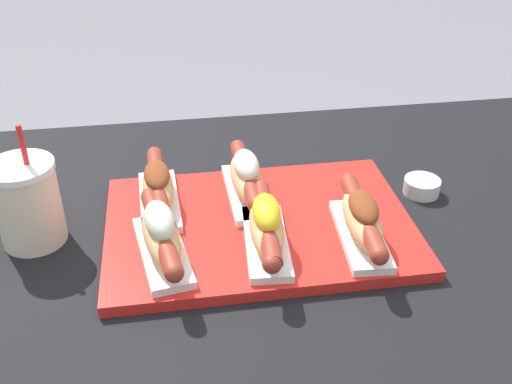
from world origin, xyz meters
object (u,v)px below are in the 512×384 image
(hot_dog_0, at_px, (161,235))
(drink_cup, at_px, (28,203))
(hot_dog_2, at_px, (362,220))
(sauce_bowl, at_px, (422,186))
(hot_dog_1, at_px, (265,226))
(hot_dog_4, at_px, (246,178))
(hot_dog_3, at_px, (158,187))
(serving_tray, at_px, (258,226))

(hot_dog_0, xyz_separation_m, drink_cup, (-0.19, 0.09, 0.01))
(hot_dog_2, bearing_deg, sauce_bowl, 41.24)
(hot_dog_1, relative_size, hot_dog_4, 1.00)
(hot_dog_4, bearing_deg, hot_dog_3, -178.78)
(hot_dog_0, relative_size, sauce_bowl, 3.47)
(hot_dog_4, bearing_deg, hot_dog_0, -135.74)
(hot_dog_1, distance_m, hot_dog_4, 0.14)
(hot_dog_0, bearing_deg, hot_dog_1, -0.41)
(hot_dog_3, bearing_deg, hot_dog_2, -25.50)
(hot_dog_4, distance_m, sauce_bowl, 0.30)
(sauce_bowl, bearing_deg, hot_dog_1, -156.43)
(hot_dog_4, bearing_deg, sauce_bowl, -1.78)
(hot_dog_0, relative_size, hot_dog_3, 0.99)
(hot_dog_2, height_order, drink_cup, drink_cup)
(hot_dog_3, height_order, sauce_bowl, hot_dog_3)
(hot_dog_3, distance_m, drink_cup, 0.19)
(sauce_bowl, bearing_deg, hot_dog_4, 178.22)
(hot_dog_1, height_order, hot_dog_4, same)
(hot_dog_3, bearing_deg, drink_cup, -167.69)
(hot_dog_0, distance_m, hot_dog_4, 0.19)
(hot_dog_4, height_order, drink_cup, drink_cup)
(serving_tray, bearing_deg, hot_dog_3, 154.70)
(sauce_bowl, height_order, drink_cup, drink_cup)
(hot_dog_1, distance_m, hot_dog_3, 0.20)
(serving_tray, distance_m, hot_dog_4, 0.09)
(hot_dog_0, xyz_separation_m, hot_dog_1, (0.15, -0.00, -0.00))
(serving_tray, bearing_deg, hot_dog_4, 95.81)
(hot_dog_0, bearing_deg, serving_tray, 23.05)
(hot_dog_1, distance_m, sauce_bowl, 0.32)
(serving_tray, distance_m, hot_dog_1, 0.08)
(hot_dog_2, distance_m, hot_dog_3, 0.32)
(hot_dog_1, relative_size, hot_dog_3, 1.00)
(sauce_bowl, bearing_deg, drink_cup, -176.83)
(hot_dog_2, relative_size, sauce_bowl, 3.50)
(hot_dog_1, bearing_deg, hot_dog_3, 138.00)
(sauce_bowl, relative_size, drink_cup, 0.32)
(drink_cup, bearing_deg, sauce_bowl, 3.17)
(hot_dog_1, bearing_deg, serving_tray, 89.86)
(hot_dog_4, bearing_deg, drink_cup, -172.37)
(drink_cup, bearing_deg, serving_tray, -4.93)
(hot_dog_0, height_order, drink_cup, drink_cup)
(hot_dog_1, xyz_separation_m, hot_dog_3, (-0.15, 0.13, -0.00))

